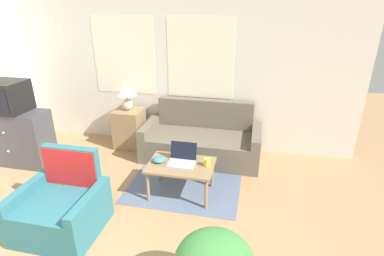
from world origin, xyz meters
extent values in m
cube|color=silver|center=(0.00, 3.68, 1.30)|extent=(6.34, 0.05, 2.60)
cube|color=white|center=(-0.75, 3.66, 1.55)|extent=(1.10, 0.01, 1.30)
cube|color=white|center=(0.59, 3.66, 1.55)|extent=(1.10, 0.01, 1.30)
cube|color=slate|center=(0.64, 2.65, 0.00)|extent=(1.55, 1.88, 0.01)
cube|color=#665B4C|center=(0.71, 3.17, 0.20)|extent=(1.61, 0.85, 0.41)
cube|color=#665B4C|center=(0.71, 3.54, 0.45)|extent=(1.61, 0.12, 0.89)
cube|color=#665B4C|center=(-0.17, 3.17, 0.28)|extent=(0.14, 0.85, 0.56)
cube|color=#665B4C|center=(1.58, 3.17, 0.28)|extent=(0.14, 0.85, 0.56)
cube|color=#2D6B75|center=(-0.51, 1.14, 0.20)|extent=(0.68, 0.78, 0.41)
cube|color=#2D6B75|center=(-0.51, 1.49, 0.44)|extent=(0.68, 0.10, 0.89)
cube|color=#2D6B75|center=(-0.90, 1.14, 0.26)|extent=(0.10, 0.78, 0.53)
cube|color=#2D6B75|center=(-0.12, 1.14, 0.26)|extent=(0.10, 0.78, 0.53)
cube|color=red|center=(-0.51, 1.43, 0.55)|extent=(0.66, 0.01, 0.64)
cube|color=#424247|center=(-2.09, 2.40, 0.44)|extent=(1.06, 0.43, 0.88)
sphere|color=tan|center=(-2.09, 2.18, 0.62)|extent=(0.04, 0.04, 0.04)
sphere|color=tan|center=(-2.09, 2.18, 0.31)|extent=(0.04, 0.04, 0.04)
cube|color=black|center=(-2.09, 2.40, 1.11)|extent=(0.55, 0.47, 0.46)
cube|color=#937551|center=(-0.61, 3.34, 0.34)|extent=(0.47, 0.47, 0.69)
ellipsoid|color=beige|center=(-0.61, 3.34, 0.79)|extent=(0.18, 0.18, 0.20)
cylinder|color=tan|center=(-0.61, 3.34, 0.92)|extent=(0.02, 0.02, 0.06)
cone|color=white|center=(-0.61, 3.34, 1.05)|extent=(0.34, 0.34, 0.21)
cube|color=#8E704C|center=(0.64, 2.12, 0.44)|extent=(0.86, 0.59, 0.03)
cylinder|color=#8E704C|center=(0.26, 1.88, 0.21)|extent=(0.04, 0.04, 0.42)
cylinder|color=#8E704C|center=(1.02, 1.88, 0.21)|extent=(0.04, 0.04, 0.42)
cylinder|color=#8E704C|center=(0.26, 2.37, 0.21)|extent=(0.04, 0.04, 0.42)
cylinder|color=#8E704C|center=(1.02, 2.37, 0.21)|extent=(0.04, 0.04, 0.42)
cube|color=#B7B7BC|center=(0.64, 2.11, 0.46)|extent=(0.35, 0.23, 0.02)
cube|color=black|center=(0.64, 2.26, 0.58)|extent=(0.35, 0.07, 0.23)
cylinder|color=gold|center=(0.98, 2.15, 0.50)|extent=(0.09, 0.09, 0.10)
ellipsoid|color=teal|center=(0.34, 2.12, 0.49)|extent=(0.17, 0.17, 0.07)
camera|label=1|loc=(1.51, -1.18, 2.41)|focal=28.00mm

